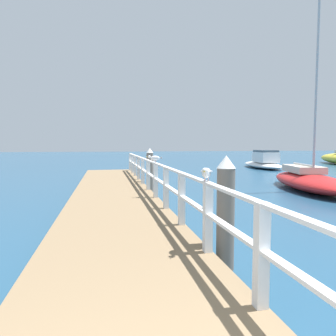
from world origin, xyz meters
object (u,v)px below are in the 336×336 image
dock_piling_far (150,169)px  seagull_background (155,158)px  boat_2 (309,180)px  dock_piling_near (226,212)px  boat_3 (263,162)px  seagull_foreground (206,172)px

dock_piling_far → seagull_background: dock_piling_far is taller
dock_piling_far → boat_2: size_ratio=0.23×
seagull_background → dock_piling_near: bearing=-178.4°
seagull_background → boat_3: size_ratio=0.08×
dock_piling_near → dock_piling_far: 8.38m
dock_piling_far → seagull_foreground: (-0.38, -8.58, 0.65)m
seagull_foreground → dock_piling_near: bearing=-127.8°
dock_piling_far → boat_3: bearing=43.8°
seagull_background → seagull_foreground: bearing=176.8°
boat_2 → seagull_background: bearing=34.0°
seagull_foreground → boat_2: (7.16, 7.53, -1.14)m
boat_3 → seagull_foreground: bearing=66.1°
seagull_foreground → boat_3: (11.16, 18.91, -1.07)m
seagull_foreground → boat_2: bearing=-108.1°
dock_piling_near → boat_3: bearing=60.1°
seagull_background → boat_3: seagull_background is taller
dock_piling_near → dock_piling_far: (0.00, 8.38, 0.00)m
seagull_foreground → boat_3: seagull_foreground is taller
dock_piling_near → seagull_foreground: (-0.38, -0.19, 0.65)m
dock_piling_far → seagull_foreground: bearing=-92.6°
dock_piling_far → seagull_foreground: 8.61m
boat_2 → boat_3: (4.00, 11.38, 0.07)m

